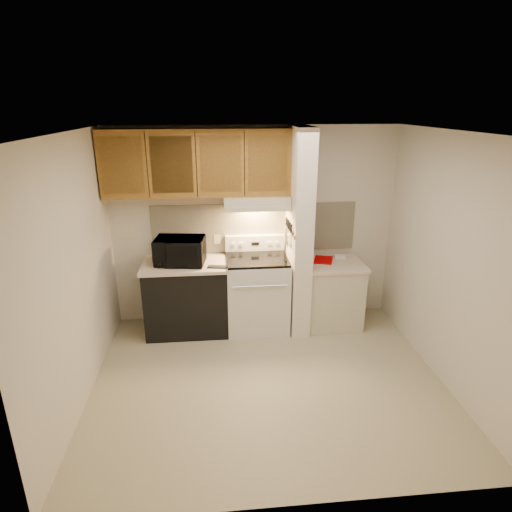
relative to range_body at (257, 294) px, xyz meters
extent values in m
plane|color=tan|center=(0.00, -1.16, -0.46)|extent=(3.60, 3.60, 0.00)
plane|color=white|center=(0.00, -1.16, 2.04)|extent=(3.60, 3.60, 0.00)
cube|color=beige|center=(0.00, 0.34, 0.79)|extent=(3.60, 2.50, 0.02)
cube|color=beige|center=(-1.80, -1.16, 0.79)|extent=(0.02, 3.00, 2.50)
cube|color=beige|center=(1.80, -1.16, 0.79)|extent=(0.02, 3.00, 2.50)
cube|color=beige|center=(0.00, 0.33, 0.78)|extent=(2.60, 0.02, 0.63)
cube|color=silver|center=(0.00, 0.00, 0.00)|extent=(0.76, 0.65, 0.92)
cube|color=black|center=(0.00, -0.32, 0.04)|extent=(0.50, 0.01, 0.30)
cylinder|color=silver|center=(0.00, -0.35, 0.26)|extent=(0.65, 0.02, 0.02)
cube|color=black|center=(0.00, 0.00, 0.48)|extent=(0.74, 0.64, 0.03)
cube|color=silver|center=(0.00, 0.28, 0.59)|extent=(0.76, 0.08, 0.20)
cube|color=black|center=(0.00, 0.24, 0.59)|extent=(0.10, 0.01, 0.04)
cylinder|color=silver|center=(-0.28, 0.24, 0.59)|extent=(0.05, 0.02, 0.05)
cylinder|color=silver|center=(-0.18, 0.24, 0.59)|extent=(0.05, 0.02, 0.05)
cylinder|color=silver|center=(0.18, 0.24, 0.59)|extent=(0.05, 0.02, 0.05)
cylinder|color=silver|center=(0.28, 0.24, 0.59)|extent=(0.05, 0.02, 0.05)
cube|color=black|center=(-0.88, 0.01, -0.03)|extent=(1.00, 0.63, 0.87)
cube|color=beige|center=(-0.88, 0.01, 0.43)|extent=(1.04, 0.67, 0.04)
cube|color=black|center=(-0.48, -0.19, 0.46)|extent=(0.26, 0.12, 0.02)
cylinder|color=#2E6557|center=(-1.23, 0.23, 0.50)|extent=(0.12, 0.12, 0.11)
cube|color=beige|center=(-0.48, 0.32, 0.64)|extent=(0.08, 0.01, 0.12)
imported|color=black|center=(-0.93, -0.01, 0.61)|extent=(0.63, 0.46, 0.32)
cube|color=white|center=(0.51, -0.01, 0.79)|extent=(0.22, 0.70, 2.50)
cube|color=olive|center=(0.39, -0.01, 0.84)|extent=(0.01, 0.70, 0.04)
cube|color=black|center=(0.39, -0.06, 0.86)|extent=(0.02, 0.42, 0.04)
cube|color=silver|center=(0.38, -0.22, 0.76)|extent=(0.01, 0.03, 0.16)
cylinder|color=black|center=(0.38, -0.21, 0.91)|extent=(0.02, 0.02, 0.10)
cube|color=silver|center=(0.38, -0.13, 0.75)|extent=(0.01, 0.04, 0.18)
cylinder|color=black|center=(0.38, -0.14, 0.91)|extent=(0.02, 0.02, 0.10)
cube|color=silver|center=(0.38, -0.05, 0.74)|extent=(0.01, 0.04, 0.20)
cylinder|color=black|center=(0.38, -0.04, 0.91)|extent=(0.02, 0.02, 0.10)
cube|color=silver|center=(0.38, 0.01, 0.76)|extent=(0.01, 0.04, 0.16)
cylinder|color=black|center=(0.38, 0.02, 0.91)|extent=(0.02, 0.02, 0.10)
cube|color=silver|center=(0.38, 0.09, 0.75)|extent=(0.01, 0.04, 0.18)
cylinder|color=black|center=(0.38, 0.12, 0.91)|extent=(0.02, 0.02, 0.10)
cube|color=slate|center=(0.38, 0.17, 0.71)|extent=(0.03, 0.09, 0.21)
cube|color=beige|center=(0.97, -0.01, -0.06)|extent=(0.70, 0.60, 0.81)
cube|color=beige|center=(0.97, -0.01, 0.37)|extent=(0.74, 0.64, 0.04)
cube|color=#B90001|center=(0.86, 0.09, 0.40)|extent=(0.31, 0.36, 0.01)
cube|color=white|center=(1.09, 0.17, 0.41)|extent=(0.15, 0.10, 0.04)
cube|color=beige|center=(0.00, 0.12, 1.17)|extent=(0.78, 0.44, 0.15)
cube|color=beige|center=(0.00, -0.08, 1.12)|extent=(0.78, 0.04, 0.06)
cube|color=olive|center=(-0.69, 0.17, 1.62)|extent=(2.18, 0.33, 0.77)
cube|color=olive|center=(-1.51, 0.01, 1.62)|extent=(0.46, 0.01, 0.63)
cube|color=black|center=(-1.23, 0.01, 1.62)|extent=(0.01, 0.01, 0.73)
cube|color=olive|center=(-0.96, 0.01, 1.62)|extent=(0.46, 0.01, 0.63)
cube|color=black|center=(-0.69, 0.01, 1.62)|extent=(0.01, 0.01, 0.73)
cube|color=olive|center=(-0.42, 0.01, 1.62)|extent=(0.46, 0.01, 0.63)
cube|color=black|center=(-0.14, 0.01, 1.62)|extent=(0.01, 0.01, 0.73)
cube|color=olive|center=(0.13, 0.01, 1.62)|extent=(0.46, 0.01, 0.63)
camera|label=1|loc=(-0.49, -4.91, 2.27)|focal=30.00mm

